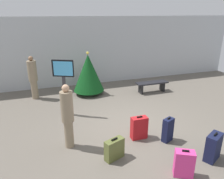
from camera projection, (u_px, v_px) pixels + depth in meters
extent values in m
plane|color=#665E54|center=(131.00, 127.00, 6.86)|extent=(16.00, 16.00, 0.00)
cube|color=#B7BCC1|center=(93.00, 51.00, 10.66)|extent=(16.00, 0.20, 3.31)
cylinder|color=#4C3319|center=(89.00, 92.00, 9.66)|extent=(0.12, 0.12, 0.18)
cone|color=#0F4719|center=(88.00, 73.00, 9.35)|extent=(1.34, 1.34, 1.61)
sphere|color=#F2D84C|center=(88.00, 53.00, 9.06)|extent=(0.12, 0.12, 0.12)
sphere|color=red|center=(93.00, 74.00, 9.71)|extent=(0.08, 0.08, 0.08)
sphere|color=silver|center=(97.00, 75.00, 9.58)|extent=(0.08, 0.08, 0.08)
sphere|color=blue|center=(89.00, 65.00, 9.44)|extent=(0.08, 0.08, 0.08)
sphere|color=red|center=(92.00, 67.00, 9.44)|extent=(0.08, 0.08, 0.08)
sphere|color=silver|center=(86.00, 64.00, 9.37)|extent=(0.08, 0.08, 0.08)
cylinder|color=#333338|center=(65.00, 96.00, 7.51)|extent=(0.12, 0.12, 1.42)
cube|color=black|center=(63.00, 68.00, 7.17)|extent=(0.70, 0.40, 0.57)
cube|color=#4CB2F2|center=(63.00, 69.00, 7.13)|extent=(0.60, 0.31, 0.49)
cube|color=black|center=(152.00, 83.00, 9.75)|extent=(1.48, 0.44, 0.06)
cube|color=black|center=(141.00, 89.00, 9.66)|extent=(0.08, 0.35, 0.42)
cube|color=black|center=(162.00, 86.00, 10.00)|extent=(0.08, 0.35, 0.42)
cylinder|color=gray|center=(35.00, 90.00, 9.05)|extent=(0.27, 0.27, 0.79)
cylinder|color=gray|center=(32.00, 71.00, 8.77)|extent=(0.48, 0.48, 0.84)
sphere|color=#8C6647|center=(31.00, 58.00, 8.59)|extent=(0.19, 0.19, 0.19)
cylinder|color=gray|center=(69.00, 134.00, 5.77)|extent=(0.24, 0.24, 0.78)
cylinder|color=gray|center=(67.00, 107.00, 5.50)|extent=(0.45, 0.45, 0.83)
sphere|color=tan|center=(65.00, 88.00, 5.32)|extent=(0.19, 0.19, 0.19)
cube|color=#E5388C|center=(184.00, 164.00, 4.74)|extent=(0.48, 0.41, 0.63)
cube|color=black|center=(186.00, 151.00, 4.63)|extent=(0.14, 0.10, 0.04)
cube|color=#141938|center=(168.00, 130.00, 6.03)|extent=(0.37, 0.30, 0.70)
cube|color=black|center=(169.00, 118.00, 5.91)|extent=(0.12, 0.07, 0.04)
cube|color=#141938|center=(213.00, 147.00, 5.26)|extent=(0.54, 0.44, 0.70)
cube|color=black|center=(216.00, 134.00, 5.14)|extent=(0.16, 0.10, 0.04)
cube|color=#B2191E|center=(139.00, 128.00, 6.18)|extent=(0.47, 0.23, 0.66)
cube|color=black|center=(140.00, 117.00, 6.06)|extent=(0.16, 0.03, 0.04)
cube|color=#59602D|center=(114.00, 149.00, 5.32)|extent=(0.55, 0.37, 0.54)
cube|color=black|center=(114.00, 139.00, 5.22)|extent=(0.18, 0.09, 0.04)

